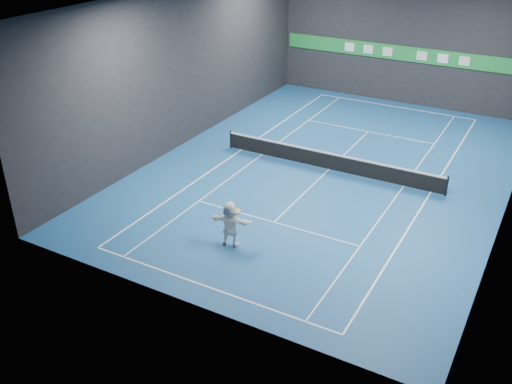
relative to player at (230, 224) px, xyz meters
The scene contains 18 objects.
ground 9.02m from the player, 85.19° to the left, with size 26.00×26.00×0.00m, color navy.
wall_back 22.22m from the player, 88.04° to the left, with size 18.00×0.10×9.00m, color black.
wall_front 5.41m from the player, 79.53° to the right, with size 18.00×0.10×9.00m, color black.
wall_left 12.65m from the player, 132.71° to the left, with size 0.10×26.00×9.00m, color black.
baseline_near 3.21m from the player, 75.73° to the right, with size 10.98×0.08×0.01m, color white.
baseline_far 20.86m from the player, 87.93° to the left, with size 10.98×0.08×0.01m, color white.
sideline_doubles_left 10.16m from the player, 117.94° to the left, with size 0.08×23.78×0.01m, color white.
sideline_doubles_right 10.95m from the player, 55.07° to the left, with size 0.08×23.78×0.01m, color white.
sideline_singles_left 9.60m from the player, 110.60° to the left, with size 0.06×23.78×0.01m, color white.
sideline_singles_right 10.22m from the player, 61.45° to the left, with size 0.06×23.78×0.01m, color white.
service_line_near 2.83m from the player, 73.50° to the left, with size 8.23×0.06×0.01m, color white.
service_line_far 15.39m from the player, 87.20° to the left, with size 8.23×0.06×0.01m, color white.
center_service_line 9.02m from the player, 85.19° to the left, with size 0.06×12.80×0.01m, color white.
player is the anchor object (origin of this frame).
tennis_ball 1.47m from the player, behind, with size 0.06×0.06×0.06m, color #D1E626.
tennis_net 8.98m from the player, 85.19° to the left, with size 12.50×0.10×1.07m.
sponsor_banner 22.02m from the player, 88.03° to the left, with size 17.64×0.11×1.00m.
tennis_racket 0.73m from the player, ahead, with size 0.42×0.38×0.43m.
Camera 1 is at (10.16, -26.24, 13.16)m, focal length 40.00 mm.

